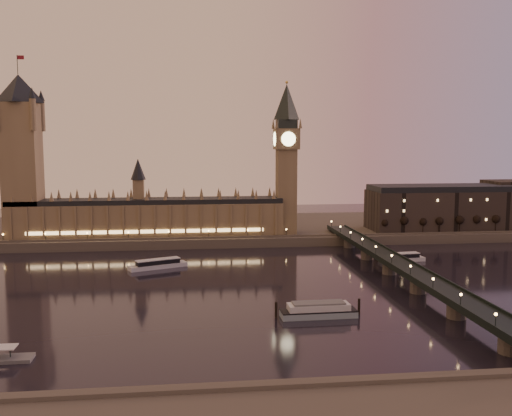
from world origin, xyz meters
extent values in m
plane|color=black|center=(0.00, 0.00, 0.00)|extent=(700.00, 700.00, 0.00)
cube|color=#423D35|center=(30.00, 165.00, 3.00)|extent=(560.00, 130.00, 6.00)
cube|color=brown|center=(-40.00, 121.00, 17.00)|extent=(180.00, 26.00, 22.00)
cube|color=black|center=(-40.00, 121.00, 29.60)|extent=(180.00, 22.00, 3.20)
cube|color=#FFCC7F|center=(-40.00, 107.50, 11.00)|extent=(153.00, 0.25, 2.20)
cube|color=brown|center=(-120.00, 121.00, 50.00)|extent=(22.00, 22.00, 88.00)
cone|color=black|center=(-120.00, 121.00, 103.00)|extent=(31.68, 31.68, 18.00)
cylinder|color=black|center=(-120.00, 121.00, 118.00)|extent=(0.44, 0.44, 12.00)
cube|color=maroon|center=(-117.80, 121.00, 122.50)|extent=(4.00, 0.15, 2.50)
cube|color=brown|center=(54.00, 121.00, 35.00)|extent=(13.00, 13.00, 58.00)
cube|color=brown|center=(54.00, 121.00, 71.00)|extent=(16.00, 16.00, 14.00)
cylinder|color=#FFEAA5|center=(54.00, 112.82, 71.00)|extent=(9.60, 0.35, 9.60)
cylinder|color=#FFEAA5|center=(45.82, 121.00, 71.00)|extent=(0.35, 9.60, 9.60)
cube|color=black|center=(54.00, 121.00, 81.00)|extent=(13.00, 13.00, 6.00)
cone|color=black|center=(54.00, 121.00, 96.00)|extent=(17.68, 17.68, 24.00)
sphere|color=gold|center=(54.00, 121.00, 109.00)|extent=(2.00, 2.00, 2.00)
cube|color=black|center=(92.00, 0.00, 8.00)|extent=(13.00, 260.00, 2.00)
cube|color=black|center=(85.70, 0.00, 9.50)|extent=(0.60, 260.00, 1.00)
cube|color=black|center=(98.30, 0.00, 9.50)|extent=(0.60, 260.00, 1.00)
cube|color=black|center=(172.00, 127.00, 20.00)|extent=(110.00, 36.00, 28.00)
cube|color=black|center=(172.00, 127.00, 36.00)|extent=(108.00, 34.00, 4.00)
cylinder|color=black|center=(120.34, 109.00, 10.08)|extent=(0.70, 0.70, 8.16)
sphere|color=black|center=(120.34, 109.00, 14.34)|extent=(5.44, 5.44, 5.44)
cylinder|color=black|center=(133.69, 109.00, 10.08)|extent=(0.70, 0.70, 8.16)
sphere|color=black|center=(133.69, 109.00, 14.34)|extent=(5.44, 5.44, 5.44)
cylinder|color=black|center=(147.04, 109.00, 10.08)|extent=(0.70, 0.70, 8.16)
sphere|color=black|center=(147.04, 109.00, 14.34)|extent=(5.44, 5.44, 5.44)
cylinder|color=black|center=(160.40, 109.00, 10.08)|extent=(0.70, 0.70, 8.16)
sphere|color=black|center=(160.40, 109.00, 14.34)|extent=(5.44, 5.44, 5.44)
cylinder|color=black|center=(173.75, 109.00, 10.08)|extent=(0.70, 0.70, 8.16)
sphere|color=black|center=(173.75, 109.00, 14.34)|extent=(5.44, 5.44, 5.44)
cylinder|color=black|center=(187.10, 109.00, 10.08)|extent=(0.70, 0.70, 8.16)
sphere|color=black|center=(187.10, 109.00, 14.34)|extent=(5.44, 5.44, 5.44)
cylinder|color=black|center=(200.45, 109.00, 10.08)|extent=(0.70, 0.70, 8.16)
sphere|color=black|center=(200.45, 109.00, 14.34)|extent=(5.44, 5.44, 5.44)
cube|color=silver|center=(-29.93, 46.84, 1.18)|extent=(32.39, 18.79, 2.36)
cube|color=black|center=(-29.93, 46.84, 3.54)|extent=(24.18, 14.42, 2.36)
cube|color=silver|center=(-29.93, 46.84, 4.93)|extent=(24.89, 14.92, 0.43)
cube|color=silver|center=(110.20, 48.96, 1.13)|extent=(27.25, 9.20, 2.26)
cube|color=black|center=(110.20, 48.96, 3.39)|extent=(20.22, 7.34, 2.26)
cube|color=silver|center=(110.20, 48.96, 4.73)|extent=(20.78, 7.66, 0.41)
cube|color=#7C939E|center=(38.24, -49.15, 1.23)|extent=(30.38, 9.20, 2.45)
cube|color=black|center=(38.24, -49.15, 2.69)|extent=(30.38, 9.20, 0.47)
cube|color=silver|center=(38.24, -49.15, 4.15)|extent=(24.70, 8.12, 2.45)
cube|color=#595B5E|center=(38.24, -49.15, 5.71)|extent=(20.91, 7.09, 0.66)
cylinder|color=black|center=(21.26, -48.54, 3.21)|extent=(1.04, 1.04, 6.42)
cylinder|color=black|center=(55.22, -47.75, 3.21)|extent=(1.04, 1.04, 6.42)
camera|label=1|loc=(-11.95, -264.82, 69.44)|focal=40.00mm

